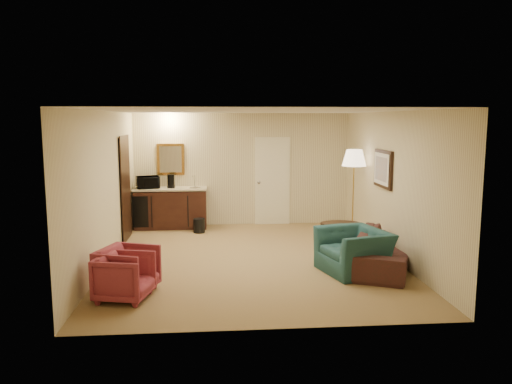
# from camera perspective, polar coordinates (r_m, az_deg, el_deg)

# --- Properties ---
(ground) EXTENTS (6.00, 6.00, 0.00)m
(ground) POSITION_cam_1_polar(r_m,az_deg,el_deg) (8.94, -0.43, -7.66)
(ground) COLOR #98764D
(ground) RESTS_ON ground
(room_walls) EXTENTS (5.02, 6.01, 2.61)m
(room_walls) POSITION_cam_1_polar(r_m,az_deg,el_deg) (9.39, -1.39, 3.76)
(room_walls) COLOR beige
(room_walls) RESTS_ON ground
(wetbar_cabinet) EXTENTS (1.64, 0.58, 0.92)m
(wetbar_cabinet) POSITION_cam_1_polar(r_m,az_deg,el_deg) (11.51, -9.70, -1.81)
(wetbar_cabinet) COLOR #331910
(wetbar_cabinet) RESTS_ON ground
(sofa) EXTENTS (1.39, 2.13, 0.81)m
(sofa) POSITION_cam_1_polar(r_m,az_deg,el_deg) (8.61, 14.44, -5.80)
(sofa) COLOR black
(sofa) RESTS_ON ground
(teal_armchair) EXTENTS (0.97, 1.23, 0.94)m
(teal_armchair) POSITION_cam_1_polar(r_m,az_deg,el_deg) (8.24, 11.16, -5.84)
(teal_armchair) COLOR #1E4B49
(teal_armchair) RESTS_ON ground
(rose_chair_near) EXTENTS (0.78, 0.81, 0.70)m
(rose_chair_near) POSITION_cam_1_polar(r_m,az_deg,el_deg) (7.16, -14.79, -9.14)
(rose_chair_near) COLOR #993245
(rose_chair_near) RESTS_ON ground
(rose_chair_far) EXTENTS (0.88, 0.91, 0.74)m
(rose_chair_far) POSITION_cam_1_polar(r_m,az_deg,el_deg) (7.38, -14.46, -8.42)
(rose_chair_far) COLOR #993245
(rose_chair_far) RESTS_ON ground
(coffee_table) EXTENTS (0.81, 0.58, 0.45)m
(coffee_table) POSITION_cam_1_polar(r_m,az_deg,el_deg) (10.01, 9.55, -4.72)
(coffee_table) COLOR black
(coffee_table) RESTS_ON ground
(floor_lamp) EXTENTS (0.63, 0.63, 1.86)m
(floor_lamp) POSITION_cam_1_polar(r_m,az_deg,el_deg) (10.49, 11.04, -0.23)
(floor_lamp) COLOR gold
(floor_lamp) RESTS_ON ground
(waste_bin) EXTENTS (0.33, 0.33, 0.31)m
(waste_bin) POSITION_cam_1_polar(r_m,az_deg,el_deg) (11.00, -6.52, -3.84)
(waste_bin) COLOR black
(waste_bin) RESTS_ON ground
(microwave) EXTENTS (0.55, 0.40, 0.33)m
(microwave) POSITION_cam_1_polar(r_m,az_deg,el_deg) (11.47, -12.27, 1.25)
(microwave) COLOR black
(microwave) RESTS_ON wetbar_cabinet
(coffee_maker) EXTENTS (0.19, 0.19, 0.31)m
(coffee_maker) POSITION_cam_1_polar(r_m,az_deg,el_deg) (11.42, -9.69, 1.22)
(coffee_maker) COLOR black
(coffee_maker) RESTS_ON wetbar_cabinet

